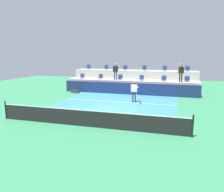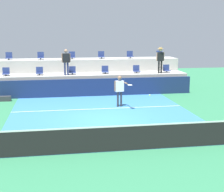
{
  "view_description": "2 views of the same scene",
  "coord_description": "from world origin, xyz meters",
  "px_view_note": "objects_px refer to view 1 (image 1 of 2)",
  "views": [
    {
      "loc": [
        4.38,
        -14.27,
        3.77
      ],
      "look_at": [
        0.34,
        -0.6,
        1.06
      ],
      "focal_mm": 35.23,
      "sensor_mm": 36.0,
      "label": 1
    },
    {
      "loc": [
        -2.21,
        -14.83,
        4.11
      ],
      "look_at": [
        0.2,
        -0.58,
        1.27
      ],
      "focal_mm": 54.04,
      "sensor_mm": 36.0,
      "label": 2
    }
  ],
  "objects_px": {
    "stadium_chair_lower_mid_right": "(142,78)",
    "stadium_chair_upper_far_left": "(88,67)",
    "stadium_chair_lower_far_right": "(187,80)",
    "spectator_in_white": "(115,70)",
    "stadium_chair_upper_left": "(106,68)",
    "stadium_chair_upper_mid_left": "(125,68)",
    "stadium_chair_lower_far_left": "(82,76)",
    "stadium_chair_lower_right": "(164,79)",
    "equipment_bag": "(75,91)",
    "stadium_chair_upper_right": "(165,69)",
    "stadium_chair_lower_mid_left": "(120,78)",
    "stadium_chair_upper_mid_right": "(144,68)",
    "tennis_player": "(134,89)",
    "spectator_with_hat": "(181,71)",
    "stadium_chair_upper_far_right": "(187,69)",
    "tennis_ball": "(137,94)",
    "stadium_chair_lower_left": "(101,77)"
  },
  "relations": [
    {
      "from": "stadium_chair_upper_mid_right",
      "to": "spectator_in_white",
      "type": "relative_size",
      "value": 0.31
    },
    {
      "from": "spectator_in_white",
      "to": "equipment_bag",
      "type": "distance_m",
      "value": 4.53
    },
    {
      "from": "stadium_chair_lower_far_left",
      "to": "stadium_chair_upper_right",
      "type": "bearing_deg",
      "value": 12.01
    },
    {
      "from": "stadium_chair_lower_right",
      "to": "spectator_in_white",
      "type": "relative_size",
      "value": 0.31
    },
    {
      "from": "stadium_chair_upper_far_right",
      "to": "stadium_chair_lower_mid_left",
      "type": "bearing_deg",
      "value": -164.49
    },
    {
      "from": "stadium_chair_lower_mid_right",
      "to": "stadium_chair_upper_far_left",
      "type": "height_order",
      "value": "stadium_chair_upper_far_left"
    },
    {
      "from": "stadium_chair_lower_mid_right",
      "to": "stadium_chair_upper_right",
      "type": "bearing_deg",
      "value": 40.76
    },
    {
      "from": "stadium_chair_upper_mid_right",
      "to": "spectator_in_white",
      "type": "bearing_deg",
      "value": -139.6
    },
    {
      "from": "equipment_bag",
      "to": "stadium_chair_upper_far_right",
      "type": "bearing_deg",
      "value": 19.5
    },
    {
      "from": "stadium_chair_lower_far_right",
      "to": "stadium_chair_upper_far_right",
      "type": "xyz_separation_m",
      "value": [
        0.05,
        1.8,
        0.85
      ]
    },
    {
      "from": "stadium_chair_lower_left",
      "to": "stadium_chair_lower_right",
      "type": "height_order",
      "value": "same"
    },
    {
      "from": "stadium_chair_lower_far_left",
      "to": "tennis_player",
      "type": "relative_size",
      "value": 0.31
    },
    {
      "from": "stadium_chair_lower_left",
      "to": "stadium_chair_lower_right",
      "type": "xyz_separation_m",
      "value": [
        6.42,
        0.0,
        0.0
      ]
    },
    {
      "from": "tennis_ball",
      "to": "stadium_chair_upper_far_right",
      "type": "bearing_deg",
      "value": 70.16
    },
    {
      "from": "stadium_chair_lower_far_left",
      "to": "stadium_chair_lower_right",
      "type": "xyz_separation_m",
      "value": [
        8.51,
        0.0,
        0.0
      ]
    },
    {
      "from": "tennis_ball",
      "to": "stadium_chair_upper_mid_right",
      "type": "bearing_deg",
      "value": 95.42
    },
    {
      "from": "stadium_chair_upper_far_right",
      "to": "stadium_chair_lower_mid_right",
      "type": "bearing_deg",
      "value": -157.33
    },
    {
      "from": "stadium_chair_upper_far_left",
      "to": "stadium_chair_upper_far_right",
      "type": "height_order",
      "value": "same"
    },
    {
      "from": "spectator_with_hat",
      "to": "spectator_in_white",
      "type": "bearing_deg",
      "value": -180.0
    },
    {
      "from": "stadium_chair_lower_far_left",
      "to": "stadium_chair_lower_left",
      "type": "height_order",
      "value": "same"
    },
    {
      "from": "stadium_chair_lower_mid_right",
      "to": "stadium_chair_upper_far_left",
      "type": "distance_m",
      "value": 6.67
    },
    {
      "from": "stadium_chair_upper_far_left",
      "to": "stadium_chair_upper_mid_right",
      "type": "relative_size",
      "value": 1.0
    },
    {
      "from": "stadium_chair_upper_mid_left",
      "to": "tennis_player",
      "type": "distance_m",
      "value": 6.79
    },
    {
      "from": "stadium_chair_lower_right",
      "to": "spectator_with_hat",
      "type": "xyz_separation_m",
      "value": [
        1.53,
        -0.38,
        0.84
      ]
    },
    {
      "from": "stadium_chair_lower_right",
      "to": "equipment_bag",
      "type": "height_order",
      "value": "stadium_chair_lower_right"
    },
    {
      "from": "stadium_chair_upper_left",
      "to": "stadium_chair_upper_mid_right",
      "type": "relative_size",
      "value": 1.0
    },
    {
      "from": "stadium_chair_upper_left",
      "to": "stadium_chair_upper_mid_left",
      "type": "relative_size",
      "value": 1.0
    },
    {
      "from": "stadium_chair_upper_mid_left",
      "to": "stadium_chair_upper_far_right",
      "type": "height_order",
      "value": "same"
    },
    {
      "from": "stadium_chair_upper_left",
      "to": "tennis_ball",
      "type": "xyz_separation_m",
      "value": [
        5.13,
        -9.48,
        -1.09
      ]
    },
    {
      "from": "stadium_chair_lower_left",
      "to": "stadium_chair_upper_far_right",
      "type": "xyz_separation_m",
      "value": [
        8.59,
        1.8,
        0.85
      ]
    },
    {
      "from": "stadium_chair_lower_far_left",
      "to": "stadium_chair_lower_far_right",
      "type": "distance_m",
      "value": 10.63
    },
    {
      "from": "stadium_chair_upper_far_left",
      "to": "stadium_chair_upper_mid_left",
      "type": "distance_m",
      "value": 4.28
    },
    {
      "from": "tennis_player",
      "to": "spectator_with_hat",
      "type": "relative_size",
      "value": 0.98
    },
    {
      "from": "stadium_chair_lower_far_right",
      "to": "stadium_chair_upper_mid_left",
      "type": "xyz_separation_m",
      "value": [
        -6.34,
        1.8,
        0.85
      ]
    },
    {
      "from": "stadium_chair_lower_mid_left",
      "to": "tennis_player",
      "type": "distance_m",
      "value": 5.07
    },
    {
      "from": "stadium_chair_lower_right",
      "to": "tennis_player",
      "type": "xyz_separation_m",
      "value": [
        -2.01,
        -4.49,
        -0.43
      ]
    },
    {
      "from": "stadium_chair_lower_mid_right",
      "to": "stadium_chair_upper_left",
      "type": "distance_m",
      "value": 4.69
    },
    {
      "from": "stadium_chair_upper_left",
      "to": "stadium_chair_upper_far_right",
      "type": "xyz_separation_m",
      "value": [
        8.55,
        0.0,
        0.0
      ]
    },
    {
      "from": "stadium_chair_upper_far_left",
      "to": "tennis_player",
      "type": "distance_m",
      "value": 9.14
    },
    {
      "from": "stadium_chair_upper_mid_right",
      "to": "stadium_chair_lower_mid_right",
      "type": "bearing_deg",
      "value": -89.76
    },
    {
      "from": "stadium_chair_lower_mid_left",
      "to": "stadium_chair_lower_far_right",
      "type": "distance_m",
      "value": 6.43
    },
    {
      "from": "stadium_chair_lower_far_right",
      "to": "spectator_in_white",
      "type": "xyz_separation_m",
      "value": [
        -6.83,
        -0.38,
        0.78
      ]
    },
    {
      "from": "stadium_chair_upper_right",
      "to": "tennis_ball",
      "type": "xyz_separation_m",
      "value": [
        -1.2,
        -9.48,
        -1.09
      ]
    },
    {
      "from": "stadium_chair_upper_mid_right",
      "to": "tennis_player",
      "type": "xyz_separation_m",
      "value": [
        0.14,
        -6.29,
        -1.28
      ]
    },
    {
      "from": "stadium_chair_upper_left",
      "to": "stadium_chair_upper_mid_left",
      "type": "height_order",
      "value": "same"
    },
    {
      "from": "stadium_chair_lower_right",
      "to": "stadium_chair_lower_far_left",
      "type": "bearing_deg",
      "value": 180.0
    },
    {
      "from": "stadium_chair_upper_far_right",
      "to": "spectator_in_white",
      "type": "xyz_separation_m",
      "value": [
        -6.88,
        -2.18,
        -0.07
      ]
    },
    {
      "from": "stadium_chair_upper_mid_left",
      "to": "equipment_bag",
      "type": "bearing_deg",
      "value": -138.17
    },
    {
      "from": "equipment_bag",
      "to": "stadium_chair_upper_mid_right",
      "type": "bearing_deg",
      "value": 30.89
    },
    {
      "from": "stadium_chair_lower_far_left",
      "to": "stadium_chair_upper_mid_left",
      "type": "height_order",
      "value": "stadium_chair_upper_mid_left"
    }
  ]
}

